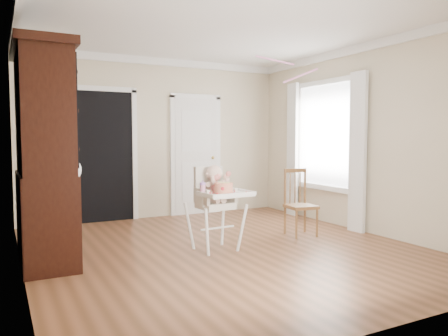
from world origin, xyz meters
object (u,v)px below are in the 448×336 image
high_chair (216,198)px  dining_chair (300,204)px  china_cabinet (45,155)px  sippy_cup (203,188)px  cake (224,188)px

high_chair → dining_chair: size_ratio=1.12×
high_chair → china_cabinet: size_ratio=0.44×
high_chair → china_cabinet: 1.98m
high_chair → china_cabinet: china_cabinet is taller
sippy_cup → high_chair: bearing=24.2°
high_chair → sippy_cup: (-0.21, -0.10, 0.15)m
dining_chair → china_cabinet: bearing=-176.5°
high_chair → china_cabinet: (-1.86, 0.42, 0.53)m
china_cabinet → dining_chair: 3.37m
high_chair → dining_chair: high_chair is taller
cake → china_cabinet: bearing=160.4°
china_cabinet → dining_chair: (3.28, -0.21, -0.74)m
cake → china_cabinet: size_ratio=0.12×
high_chair → china_cabinet: bearing=163.1°
high_chair → cake: bearing=-97.4°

